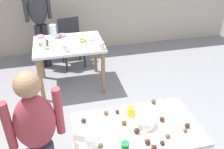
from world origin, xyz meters
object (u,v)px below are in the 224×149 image
chair_far_table (71,39)px  dining_table_far (69,50)px  soda_can (125,149)px  person_girl_near (38,135)px  pitcher_far (53,31)px  dining_table_near (136,138)px  person_adult_far (39,16)px  mixing_bowl (145,122)px

chair_far_table → dining_table_far: bearing=-96.5°
chair_far_table → soda_can: soda_can is taller
soda_can → person_girl_near: bearing=157.0°
chair_far_table → pitcher_far: pitcher_far is taller
dining_table_far → chair_far_table: size_ratio=1.19×
dining_table_near → dining_table_far: 2.02m
person_girl_near → soda_can: 0.70m
dining_table_far → person_girl_near: person_girl_near is taller
dining_table_far → soda_can: soda_can is taller
person_girl_near → soda_can: size_ratio=11.62×
person_adult_far → mixing_bowl: size_ratio=9.09×
mixing_bowl → soda_can: bearing=-134.4°
chair_far_table → pitcher_far: 0.67m
dining_table_near → person_girl_near: person_girl_near is taller
dining_table_far → person_girl_near: size_ratio=0.73×
dining_table_near → pitcher_far: 2.34m
person_girl_near → pitcher_far: person_girl_near is taller
mixing_bowl → soda_can: soda_can is taller
chair_far_table → soda_can: bearing=-87.0°
chair_far_table → person_girl_near: size_ratio=0.61×
person_adult_far → mixing_bowl: person_adult_far is taller
dining_table_far → pitcher_far: (-0.20, 0.27, 0.21)m
chair_far_table → soda_can: 3.01m
dining_table_far → mixing_bowl: 2.04m
mixing_bowl → chair_far_table: bearing=98.7°
person_girl_near → person_adult_far: (-0.01, 2.71, 0.13)m
person_adult_far → person_girl_near: bearing=-89.8°
dining_table_far → person_girl_near: bearing=-101.6°
person_adult_far → soda_can: size_ratio=13.13×
mixing_bowl → pitcher_far: 2.34m
mixing_bowl → soda_can: 0.37m
chair_far_table → pitcher_far: (-0.29, -0.49, 0.36)m
person_girl_near → dining_table_far: bearing=78.4°
mixing_bowl → person_girl_near: bearing=179.5°
chair_far_table → soda_can: (0.16, -2.99, 0.31)m
dining_table_near → dining_table_far: bearing=102.2°
dining_table_far → chair_far_table: bearing=83.5°
person_girl_near → soda_can: person_girl_near is taller
person_adult_far → pitcher_far: 0.54m
chair_far_table → mixing_bowl: bearing=-81.3°
person_adult_far → mixing_bowl: bearing=-71.3°
dining_table_near → chair_far_table: bearing=97.1°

